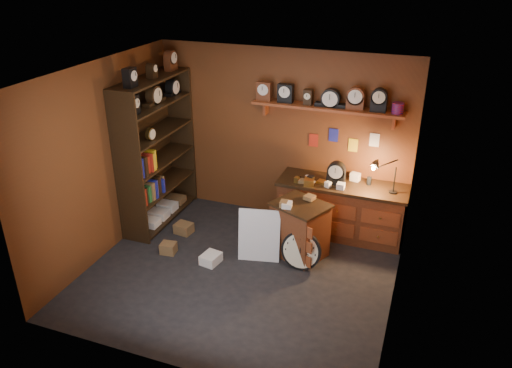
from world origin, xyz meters
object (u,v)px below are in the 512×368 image
object	(u,v)px
low_cabinet	(300,228)
big_round_clock	(301,251)
workbench	(341,206)
shelving_unit	(155,145)

from	to	relation	value
low_cabinet	big_round_clock	bearing A→B (deg)	-45.60
workbench	big_round_clock	size ratio (longest dim) A/B	3.44
low_cabinet	big_round_clock	xyz separation A→B (m)	(0.11, -0.31, -0.17)
low_cabinet	big_round_clock	size ratio (longest dim) A/B	1.62
shelving_unit	low_cabinet	xyz separation A→B (m)	(2.42, -0.27, -0.82)
shelving_unit	big_round_clock	xyz separation A→B (m)	(2.53, -0.58, -0.98)
shelving_unit	big_round_clock	bearing A→B (deg)	-12.95
shelving_unit	big_round_clock	world-z (taller)	shelving_unit
low_cabinet	shelving_unit	bearing A→B (deg)	-162.09
shelving_unit	big_round_clock	distance (m)	2.77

